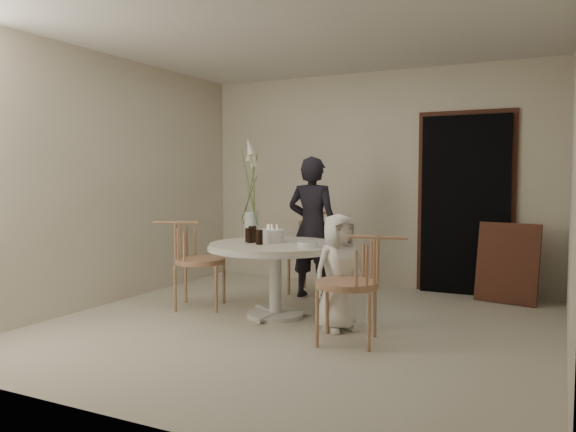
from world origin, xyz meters
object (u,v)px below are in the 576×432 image
at_px(chair_right, 363,273).
at_px(boy, 339,272).
at_px(table, 275,255).
at_px(girl, 312,227).
at_px(birthday_cake, 272,236).
at_px(chair_far, 318,240).
at_px(flower_vase, 251,203).
at_px(chair_left, 188,251).

distance_m(chair_right, boy, 0.44).
height_order(table, girl, girl).
relative_size(chair_right, girl, 0.57).
bearing_deg(girl, birthday_cake, 84.78).
relative_size(table, chair_far, 1.38).
distance_m(boy, birthday_cake, 0.91).
bearing_deg(table, boy, -14.56).
distance_m(chair_right, girl, 1.84).
bearing_deg(girl, chair_far, -79.25).
height_order(boy, birthday_cake, boy).
height_order(table, boy, boy).
relative_size(chair_far, girl, 0.60).
relative_size(girl, flower_vase, 1.52).
bearing_deg(girl, flower_vase, 55.50).
xyz_separation_m(chair_right, chair_left, (-2.07, 0.42, 0.01)).
xyz_separation_m(table, chair_right, (1.07, -0.49, -0.03)).
relative_size(chair_right, boy, 0.86).
bearing_deg(chair_far, birthday_cake, -88.28).
bearing_deg(flower_vase, table, -34.63).
relative_size(table, chair_right, 1.46).
bearing_deg(chair_right, girl, -154.24).
height_order(chair_far, chair_left, chair_far).
xyz_separation_m(girl, boy, (0.77, -1.16, -0.28)).
xyz_separation_m(chair_right, boy, (-0.32, 0.29, -0.06)).
bearing_deg(boy, table, 110.38).
bearing_deg(table, chair_left, -176.09).
xyz_separation_m(boy, birthday_cake, (-0.83, 0.27, 0.27)).
relative_size(boy, flower_vase, 0.99).
xyz_separation_m(chair_far, flower_vase, (-0.34, -1.02, 0.48)).
xyz_separation_m(table, chair_left, (-1.01, -0.07, -0.02)).
xyz_separation_m(chair_left, girl, (0.98, 1.04, 0.21)).
relative_size(table, boy, 1.26).
xyz_separation_m(girl, birthday_cake, (-0.05, -0.89, -0.01)).
bearing_deg(birthday_cake, table, -43.43).
height_order(birthday_cake, flower_vase, flower_vase).
distance_m(chair_far, flower_vase, 1.18).
bearing_deg(chair_far, table, -84.78).
bearing_deg(birthday_cake, chair_far, 91.14).
relative_size(boy, birthday_cake, 3.98).
distance_m(table, chair_right, 1.17).
distance_m(birthday_cake, flower_vase, 0.54).
distance_m(table, chair_left, 1.01).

